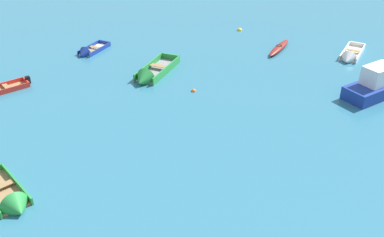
# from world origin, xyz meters

# --- Properties ---
(rowboat_white_outer_right) EXTENTS (2.34, 3.77, 1.03)m
(rowboat_white_outer_right) POSITION_xyz_m (9.57, 29.01, 0.16)
(rowboat_white_outer_right) COLOR beige
(rowboat_white_outer_right) RESTS_ON ground_plane
(rowboat_deep_blue_outer_left) EXTENTS (1.85, 3.05, 0.94)m
(rowboat_deep_blue_outer_left) POSITION_xyz_m (-8.33, 27.67, 0.13)
(rowboat_deep_blue_outer_left) COLOR beige
(rowboat_deep_blue_outer_left) RESTS_ON ground_plane
(rowboat_green_near_left) EXTENTS (3.43, 3.23, 1.16)m
(rowboat_green_near_left) POSITION_xyz_m (-6.26, 12.31, 0.16)
(rowboat_green_near_left) COLOR #99754C
(rowboat_green_near_left) RESTS_ON ground_plane
(kayak_maroon_far_left) EXTENTS (1.89, 3.51, 0.34)m
(kayak_maroon_far_left) POSITION_xyz_m (4.91, 30.15, 0.16)
(kayak_maroon_far_left) COLOR maroon
(kayak_maroon_far_left) RESTS_ON ground_plane
(rowboat_green_midfield_left) EXTENTS (2.44, 4.62, 1.24)m
(rowboat_green_midfield_left) POSITION_xyz_m (-3.23, 24.29, 0.22)
(rowboat_green_midfield_left) COLOR gray
(rowboat_green_midfield_left) RESTS_ON ground_plane
(mooring_buoy_near_foreground) EXTENTS (0.29, 0.29, 0.29)m
(mooring_buoy_near_foreground) POSITION_xyz_m (-0.33, 22.94, 0.00)
(mooring_buoy_near_foreground) COLOR orange
(mooring_buoy_near_foreground) RESTS_ON ground_plane
(mooring_buoy_outer_edge) EXTENTS (0.39, 0.39, 0.39)m
(mooring_buoy_outer_edge) POSITION_xyz_m (2.01, 33.94, 0.00)
(mooring_buoy_outer_edge) COLOR yellow
(mooring_buoy_outer_edge) RESTS_ON ground_plane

